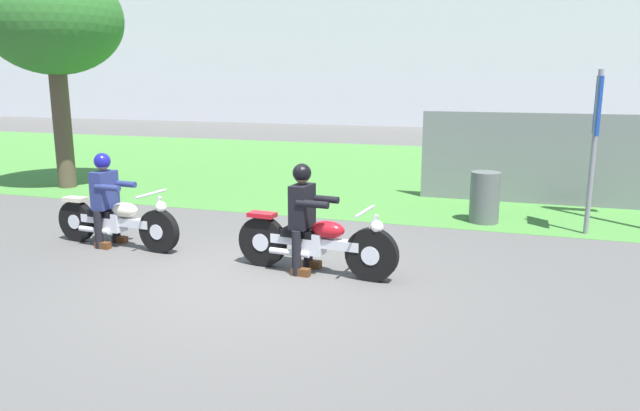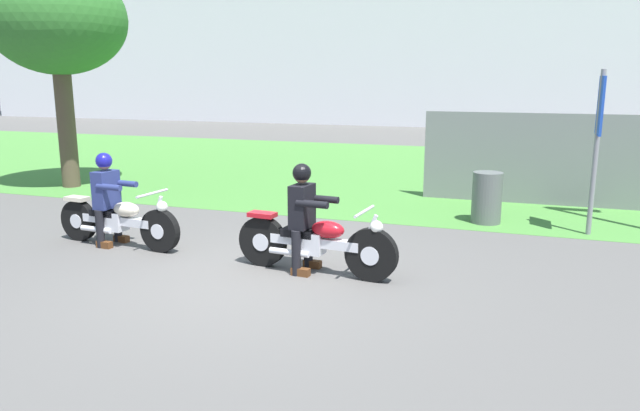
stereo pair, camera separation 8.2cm
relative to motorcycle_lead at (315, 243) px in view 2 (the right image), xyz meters
name	(u,v)px [view 2 (the right image)]	position (x,y,z in m)	size (l,w,h in m)	color
ground	(247,282)	(-0.68, -0.62, -0.40)	(120.00, 120.00, 0.00)	#565451
grass_verge	(400,171)	(-0.68, 8.89, -0.40)	(60.00, 12.00, 0.01)	#478438
motorcycle_lead	(315,243)	(0.00, 0.00, 0.00)	(2.20, 0.66, 0.89)	black
rider_lead	(303,209)	(-0.17, 0.02, 0.42)	(0.57, 0.49, 1.42)	black
motorcycle_follow	(118,221)	(-3.20, 0.24, -0.02)	(2.18, 0.66, 0.87)	black
rider_follow	(107,192)	(-3.37, 0.26, 0.41)	(0.57, 0.49, 1.39)	black
tree_roadside	(57,21)	(-7.41, 4.05, 3.27)	(2.99, 2.99, 4.92)	brown
trash_can	(487,198)	(1.90, 3.53, 0.04)	(0.51, 0.51, 0.89)	#595E5B
sign_banner	(598,127)	(3.52, 3.24, 1.32)	(0.08, 0.60, 2.60)	gray
fence_segment	(609,162)	(4.00, 5.48, 0.50)	(7.00, 0.06, 1.80)	slate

